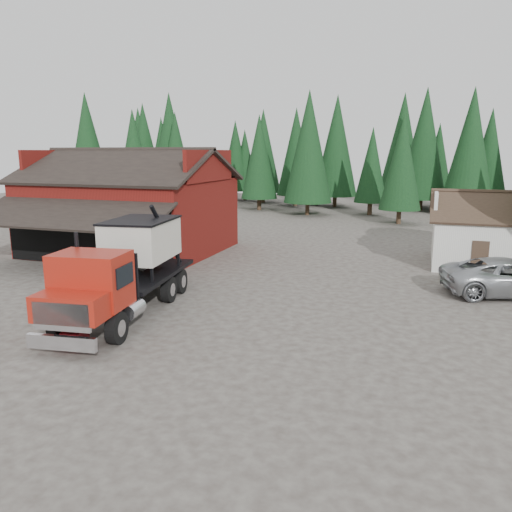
% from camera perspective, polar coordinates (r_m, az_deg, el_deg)
% --- Properties ---
extents(ground, '(120.00, 120.00, 0.00)m').
position_cam_1_polar(ground, '(22.80, -3.84, -5.77)').
color(ground, '#403832').
rests_on(ground, ground).
extents(red_barn, '(12.80, 13.63, 7.18)m').
position_cam_1_polar(red_barn, '(35.94, -14.10, 4.78)').
color(red_barn, maroon).
rests_on(red_barn, ground).
extents(farmhouse, '(8.60, 6.42, 4.65)m').
position_cam_1_polar(farmhouse, '(33.74, 26.38, 1.70)').
color(farmhouse, silver).
rests_on(farmhouse, ground).
extents(conifer_backdrop, '(76.00, 16.00, 16.00)m').
position_cam_1_polar(conifer_backdrop, '(62.98, 11.10, 5.34)').
color(conifer_backdrop, black).
rests_on(conifer_backdrop, ground).
extents(near_pine_a, '(4.40, 4.40, 11.40)m').
position_cam_1_polar(near_pine_a, '(56.87, -13.76, 11.01)').
color(near_pine_a, '#382619').
rests_on(near_pine_a, ground).
extents(near_pine_b, '(3.96, 3.96, 10.40)m').
position_cam_1_polar(near_pine_b, '(50.09, 16.33, 10.23)').
color(near_pine_b, '#382619').
rests_on(near_pine_b, ground).
extents(near_pine_d, '(5.28, 5.28, 13.40)m').
position_cam_1_polar(near_pine_d, '(55.44, 6.04, 12.30)').
color(near_pine_d, '#382619').
rests_on(near_pine_d, ground).
extents(feed_truck, '(3.98, 10.27, 4.52)m').
position_cam_1_polar(feed_truck, '(21.94, -14.67, -1.12)').
color(feed_truck, black).
rests_on(feed_truck, ground).
extents(silver_car, '(7.08, 4.65, 1.81)m').
position_cam_1_polar(silver_car, '(27.24, 27.22, -2.18)').
color(silver_car, '#ABAFB3').
rests_on(silver_car, ground).
extents(equip_box, '(1.01, 1.26, 0.60)m').
position_cam_1_polar(equip_box, '(19.44, -20.01, -8.71)').
color(equip_box, maroon).
rests_on(equip_box, ground).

